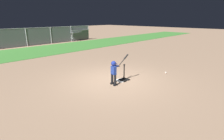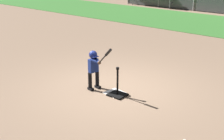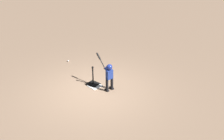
# 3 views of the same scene
# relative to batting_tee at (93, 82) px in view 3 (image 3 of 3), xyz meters

# --- Properties ---
(ground_plane) EXTENTS (90.00, 90.00, 0.00)m
(ground_plane) POSITION_rel_batting_tee_xyz_m (-0.33, 0.34, -0.11)
(ground_plane) COLOR #93755B
(home_plate) EXTENTS (0.50, 0.50, 0.02)m
(home_plate) POSITION_rel_batting_tee_xyz_m (-0.14, 0.05, -0.10)
(home_plate) COLOR white
(home_plate) RESTS_ON ground_plane
(batting_tee) EXTENTS (0.42, 0.38, 0.74)m
(batting_tee) POSITION_rel_batting_tee_xyz_m (0.00, 0.00, 0.00)
(batting_tee) COLOR black
(batting_tee) RESTS_ON ground_plane
(batter_child) EXTENTS (0.83, 0.37, 1.24)m
(batter_child) POSITION_rel_batting_tee_xyz_m (-0.70, -0.06, 0.55)
(batter_child) COLOR black
(batter_child) RESTS_ON ground_plane
(baseball) EXTENTS (0.07, 0.07, 0.07)m
(baseball) POSITION_rel_batting_tee_xyz_m (2.24, -0.87, -0.07)
(baseball) COLOR white
(baseball) RESTS_ON ground_plane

